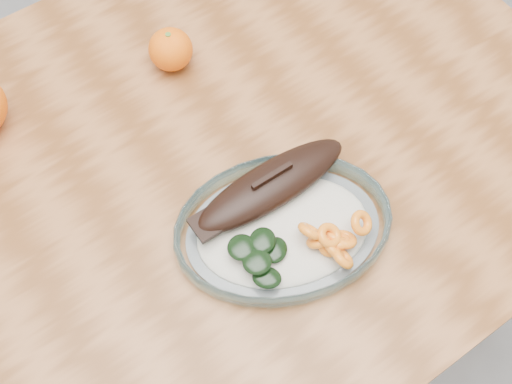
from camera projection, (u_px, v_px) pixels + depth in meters
ground at (209, 334)px, 1.52m from camera, size 3.00×3.00×0.00m
dining_table at (181, 211)px, 0.95m from camera, size 1.20×0.80×0.75m
plated_meal at (283, 225)px, 0.81m from camera, size 0.65×0.65×0.08m
orange_right at (171, 49)px, 0.93m from camera, size 0.06×0.06×0.06m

